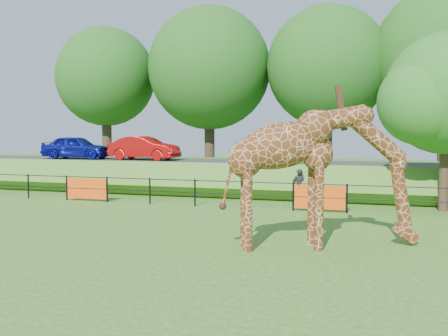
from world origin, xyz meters
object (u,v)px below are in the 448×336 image
(car_blue, at_px, (76,147))
(visitor, at_px, (299,186))
(car_red, at_px, (144,148))
(giraffe, at_px, (322,176))

(car_blue, height_order, visitor, car_blue)
(car_red, bearing_deg, giraffe, -134.64)
(visitor, bearing_deg, car_red, -43.02)
(giraffe, distance_m, visitor, 7.97)
(car_blue, xyz_separation_m, car_red, (4.22, 0.19, -0.02))
(giraffe, relative_size, car_blue, 1.34)
(car_blue, relative_size, car_red, 0.99)
(giraffe, relative_size, visitor, 3.63)
(car_blue, height_order, car_red, car_blue)
(car_blue, distance_m, visitor, 14.23)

